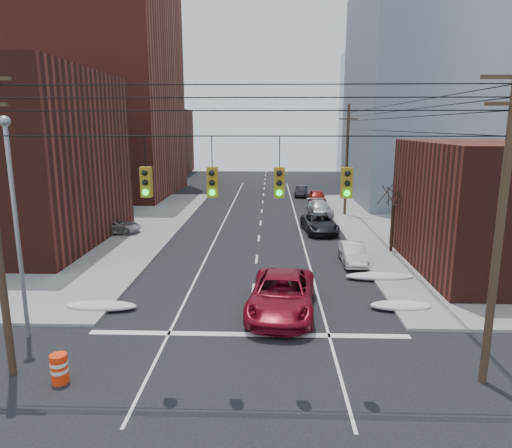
# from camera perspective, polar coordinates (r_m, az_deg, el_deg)

# --- Properties ---
(ground) EXTENTS (160.00, 160.00, 0.00)m
(ground) POSITION_cam_1_polar(r_m,az_deg,el_deg) (14.92, -2.25, -24.56)
(ground) COLOR black
(ground) RESTS_ON ground
(building_brick_tall) EXTENTS (24.00, 20.00, 30.00)m
(building_brick_tall) POSITION_cam_1_polar(r_m,az_deg,el_deg) (65.18, -21.61, 16.69)
(building_brick_tall) COLOR maroon
(building_brick_tall) RESTS_ON ground
(building_brick_far) EXTENTS (22.00, 18.00, 12.00)m
(building_brick_far) POSITION_cam_1_polar(r_m,az_deg,el_deg) (90.09, -15.80, 9.84)
(building_brick_far) COLOR #461915
(building_brick_far) RESTS_ON ground
(building_office) EXTENTS (22.00, 20.00, 25.00)m
(building_office) POSITION_cam_1_polar(r_m,az_deg,el_deg) (59.88, 23.23, 14.63)
(building_office) COLOR gray
(building_office) RESTS_ON ground
(building_glass) EXTENTS (20.00, 18.00, 22.00)m
(building_glass) POSITION_cam_1_polar(r_m,az_deg,el_deg) (85.14, 18.03, 12.97)
(building_glass) COLOR gray
(building_glass) RESTS_ON ground
(utility_pole_right) EXTENTS (2.20, 0.28, 11.00)m
(utility_pole_right) POSITION_cam_1_polar(r_m,az_deg,el_deg) (17.03, 28.24, 0.09)
(utility_pole_right) COLOR #473323
(utility_pole_right) RESTS_ON ground
(utility_pole_far) EXTENTS (2.20, 0.28, 11.00)m
(utility_pole_far) POSITION_cam_1_polar(r_m,az_deg,el_deg) (46.65, 11.29, 8.06)
(utility_pole_far) COLOR #473323
(utility_pole_far) RESTS_ON ground
(traffic_signals) EXTENTS (17.00, 0.42, 2.02)m
(traffic_signals) POSITION_cam_1_polar(r_m,az_deg,el_deg) (15.02, -1.31, 5.46)
(traffic_signals) COLOR black
(traffic_signals) RESTS_ON ground
(street_light) EXTENTS (0.44, 0.44, 9.32)m
(street_light) POSITION_cam_1_polar(r_m,az_deg,el_deg) (21.00, -27.94, 1.47)
(street_light) COLOR gray
(street_light) RESTS_ON ground
(bare_tree) EXTENTS (2.09, 2.20, 4.93)m
(bare_tree) POSITION_cam_1_polar(r_m,az_deg,el_deg) (33.73, 16.68, 0.35)
(bare_tree) COLOR black
(bare_tree) RESTS_ON ground
(snow_nw) EXTENTS (3.50, 1.08, 0.42)m
(snow_nw) POSITION_cam_1_polar(r_m,az_deg,el_deg) (24.14, -18.73, -9.67)
(snow_nw) COLOR silver
(snow_nw) RESTS_ON ground
(snow_ne) EXTENTS (3.00, 1.08, 0.42)m
(snow_ne) POSITION_cam_1_polar(r_m,az_deg,el_deg) (24.02, 17.62, -9.70)
(snow_ne) COLOR silver
(snow_ne) RESTS_ON ground
(snow_east_far) EXTENTS (4.00, 1.08, 0.42)m
(snow_east_far) POSITION_cam_1_polar(r_m,az_deg,el_deg) (28.11, 15.17, -6.34)
(snow_east_far) COLOR silver
(snow_east_far) RESTS_ON ground
(red_pickup) EXTENTS (3.69, 6.91, 1.85)m
(red_pickup) POSITION_cam_1_polar(r_m,az_deg,el_deg) (22.40, 3.24, -8.78)
(red_pickup) COLOR maroon
(red_pickup) RESTS_ON ground
(parked_car_a) EXTENTS (1.65, 4.01, 1.36)m
(parked_car_a) POSITION_cam_1_polar(r_m,az_deg,el_deg) (30.84, 12.03, -3.61)
(parked_car_a) COLOR #B3B2B8
(parked_car_a) RESTS_ON ground
(parked_car_b) EXTENTS (1.51, 4.17, 1.37)m
(parked_car_b) POSITION_cam_1_polar(r_m,az_deg,el_deg) (30.82, 12.03, -3.62)
(parked_car_b) COLOR silver
(parked_car_b) RESTS_ON ground
(parked_car_c) EXTENTS (3.08, 5.75, 1.54)m
(parked_car_c) POSITION_cam_1_polar(r_m,az_deg,el_deg) (39.26, 7.93, 0.05)
(parked_car_c) COLOR black
(parked_car_c) RESTS_ON ground
(parked_car_d) EXTENTS (2.57, 5.18, 1.45)m
(parked_car_d) POSITION_cam_1_polar(r_m,az_deg,el_deg) (47.02, 7.99, 1.99)
(parked_car_d) COLOR #B7B7BC
(parked_car_d) RESTS_ON ground
(parked_car_e) EXTENTS (1.87, 4.61, 1.57)m
(parked_car_e) POSITION_cam_1_polar(r_m,az_deg,el_deg) (54.02, 7.64, 3.38)
(parked_car_e) COLOR maroon
(parked_car_e) RESTS_ON ground
(parked_car_f) EXTENTS (1.99, 4.29, 1.36)m
(parked_car_f) POSITION_cam_1_polar(r_m,az_deg,el_deg) (59.37, 5.68, 4.11)
(parked_car_f) COLOR black
(parked_car_f) RESTS_ON ground
(lot_car_a) EXTENTS (3.90, 1.57, 1.26)m
(lot_car_a) POSITION_cam_1_polar(r_m,az_deg,el_deg) (41.62, -20.47, 0.10)
(lot_car_a) COLOR silver
(lot_car_a) RESTS_ON sidewalk_nw
(lot_car_b) EXTENTS (4.45, 2.19, 1.21)m
(lot_car_b) POSITION_cam_1_polar(r_m,az_deg,el_deg) (39.87, -17.37, -0.22)
(lot_car_b) COLOR #A7A8AC
(lot_car_b) RESTS_ON sidewalk_nw
(lot_car_c) EXTENTS (4.96, 2.19, 1.41)m
(lot_car_c) POSITION_cam_1_polar(r_m,az_deg,el_deg) (38.42, -25.71, -1.18)
(lot_car_c) COLOR black
(lot_car_c) RESTS_ON sidewalk_nw
(lot_car_d) EXTENTS (4.11, 1.82, 1.37)m
(lot_car_d) POSITION_cam_1_polar(r_m,az_deg,el_deg) (46.02, -20.40, 1.27)
(lot_car_d) COLOR #B8B9BE
(lot_car_d) RESTS_ON sidewalk_nw
(construction_barrel) EXTENTS (0.80, 0.80, 1.07)m
(construction_barrel) POSITION_cam_1_polar(r_m,az_deg,el_deg) (18.24, -23.38, -16.22)
(construction_barrel) COLOR #FF330D
(construction_barrel) RESTS_ON ground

